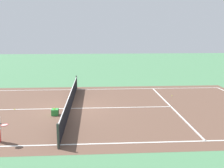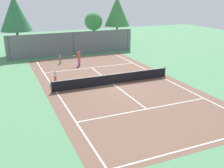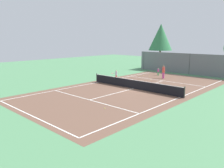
{
  "view_description": "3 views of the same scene",
  "coord_description": "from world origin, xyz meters",
  "px_view_note": "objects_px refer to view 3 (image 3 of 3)",
  "views": [
    {
      "loc": [
        -16.48,
        -1.54,
        4.83
      ],
      "look_at": [
        1.34,
        -2.69,
        1.27
      ],
      "focal_mm": 43.42,
      "sensor_mm": 36.0,
      "label": 1
    },
    {
      "loc": [
        -9.65,
        -22.21,
        8.31
      ],
      "look_at": [
        -0.85,
        -1.73,
        0.65
      ],
      "focal_mm": 42.55,
      "sensor_mm": 36.0,
      "label": 2
    },
    {
      "loc": [
        14.62,
        -19.1,
        5.33
      ],
      "look_at": [
        -1.36,
        -2.0,
        0.63
      ],
      "focal_mm": 35.76,
      "sensor_mm": 36.0,
      "label": 3
    }
  ],
  "objects_px": {
    "player_1": "(116,75)",
    "tennis_ball_7": "(105,108)",
    "player_2": "(158,72)",
    "tennis_ball_2": "(163,103)",
    "tennis_ball_8": "(149,76)",
    "tennis_ball_1": "(138,75)",
    "tennis_ball_6": "(179,96)",
    "ball_crate": "(129,84)",
    "tennis_ball_3": "(150,84)",
    "player_0": "(163,72)",
    "tennis_ball_4": "(140,76)",
    "tennis_ball_0": "(151,80)",
    "tennis_ball_5": "(144,76)"
  },
  "relations": [
    {
      "from": "player_1",
      "to": "tennis_ball_2",
      "type": "xyz_separation_m",
      "value": [
        10.4,
        -5.66,
        -0.64
      ]
    },
    {
      "from": "tennis_ball_4",
      "to": "tennis_ball_8",
      "type": "height_order",
      "value": "same"
    },
    {
      "from": "tennis_ball_4",
      "to": "tennis_ball_6",
      "type": "height_order",
      "value": "same"
    },
    {
      "from": "player_0",
      "to": "player_1",
      "type": "height_order",
      "value": "player_0"
    },
    {
      "from": "player_1",
      "to": "tennis_ball_7",
      "type": "bearing_deg",
      "value": -51.99
    },
    {
      "from": "tennis_ball_0",
      "to": "tennis_ball_7",
      "type": "height_order",
      "value": "same"
    },
    {
      "from": "ball_crate",
      "to": "tennis_ball_4",
      "type": "relative_size",
      "value": 6.45
    },
    {
      "from": "player_0",
      "to": "tennis_ball_6",
      "type": "distance_m",
      "value": 9.92
    },
    {
      "from": "tennis_ball_5",
      "to": "ball_crate",
      "type": "bearing_deg",
      "value": -67.89
    },
    {
      "from": "tennis_ball_1",
      "to": "tennis_ball_6",
      "type": "distance_m",
      "value": 12.92
    },
    {
      "from": "ball_crate",
      "to": "tennis_ball_1",
      "type": "bearing_deg",
      "value": 119.24
    },
    {
      "from": "tennis_ball_0",
      "to": "ball_crate",
      "type": "bearing_deg",
      "value": -87.02
    },
    {
      "from": "tennis_ball_2",
      "to": "tennis_ball_3",
      "type": "distance_m",
      "value": 8.39
    },
    {
      "from": "tennis_ball_8",
      "to": "tennis_ball_3",
      "type": "bearing_deg",
      "value": -55.22
    },
    {
      "from": "tennis_ball_7",
      "to": "tennis_ball_1",
      "type": "bearing_deg",
      "value": 118.0
    },
    {
      "from": "tennis_ball_4",
      "to": "tennis_ball_7",
      "type": "bearing_deg",
      "value": -63.55
    },
    {
      "from": "player_2",
      "to": "tennis_ball_3",
      "type": "distance_m",
      "value": 7.01
    },
    {
      "from": "player_1",
      "to": "tennis_ball_8",
      "type": "distance_m",
      "value": 5.81
    },
    {
      "from": "tennis_ball_0",
      "to": "tennis_ball_5",
      "type": "bearing_deg",
      "value": 141.88
    },
    {
      "from": "player_1",
      "to": "tennis_ball_3",
      "type": "height_order",
      "value": "player_1"
    },
    {
      "from": "player_0",
      "to": "player_1",
      "type": "xyz_separation_m",
      "value": [
        -4.0,
        -5.31,
        -0.24
      ]
    },
    {
      "from": "tennis_ball_6",
      "to": "ball_crate",
      "type": "bearing_deg",
      "value": 175.84
    },
    {
      "from": "player_1",
      "to": "tennis_ball_2",
      "type": "height_order",
      "value": "player_1"
    },
    {
      "from": "tennis_ball_8",
      "to": "player_2",
      "type": "bearing_deg",
      "value": 72.28
    },
    {
      "from": "player_1",
      "to": "tennis_ball_5",
      "type": "distance_m",
      "value": 5.31
    },
    {
      "from": "tennis_ball_0",
      "to": "tennis_ball_2",
      "type": "height_order",
      "value": "same"
    },
    {
      "from": "ball_crate",
      "to": "tennis_ball_8",
      "type": "xyz_separation_m",
      "value": [
        -2.12,
        7.47,
        -0.15
      ]
    },
    {
      "from": "player_2",
      "to": "tennis_ball_8",
      "type": "bearing_deg",
      "value": -107.72
    },
    {
      "from": "player_2",
      "to": "tennis_ball_8",
      "type": "height_order",
      "value": "player_2"
    },
    {
      "from": "tennis_ball_1",
      "to": "tennis_ball_6",
      "type": "xyz_separation_m",
      "value": [
        10.46,
        -7.58,
        0.0
      ]
    },
    {
      "from": "tennis_ball_0",
      "to": "tennis_ball_4",
      "type": "bearing_deg",
      "value": 152.33
    },
    {
      "from": "tennis_ball_7",
      "to": "tennis_ball_4",
      "type": "bearing_deg",
      "value": 116.45
    },
    {
      "from": "tennis_ball_0",
      "to": "tennis_ball_7",
      "type": "relative_size",
      "value": 1.0
    },
    {
      "from": "player_0",
      "to": "tennis_ball_3",
      "type": "distance_m",
      "value": 4.76
    },
    {
      "from": "tennis_ball_0",
      "to": "tennis_ball_1",
      "type": "height_order",
      "value": "same"
    },
    {
      "from": "tennis_ball_2",
      "to": "tennis_ball_8",
      "type": "xyz_separation_m",
      "value": [
        -8.8,
        11.2,
        0.0
      ]
    },
    {
      "from": "tennis_ball_0",
      "to": "tennis_ball_6",
      "type": "height_order",
      "value": "same"
    },
    {
      "from": "ball_crate",
      "to": "tennis_ball_5",
      "type": "bearing_deg",
      "value": 112.11
    },
    {
      "from": "tennis_ball_2",
      "to": "tennis_ball_5",
      "type": "height_order",
      "value": "same"
    },
    {
      "from": "player_2",
      "to": "tennis_ball_2",
      "type": "relative_size",
      "value": 16.73
    },
    {
      "from": "tennis_ball_1",
      "to": "tennis_ball_2",
      "type": "distance_m",
      "value": 15.21
    },
    {
      "from": "player_0",
      "to": "tennis_ball_0",
      "type": "height_order",
      "value": "player_0"
    },
    {
      "from": "tennis_ball_3",
      "to": "tennis_ball_0",
      "type": "bearing_deg",
      "value": 121.76
    },
    {
      "from": "tennis_ball_0",
      "to": "tennis_ball_8",
      "type": "bearing_deg",
      "value": 127.62
    },
    {
      "from": "player_1",
      "to": "tennis_ball_6",
      "type": "distance_m",
      "value": 10.49
    },
    {
      "from": "tennis_ball_1",
      "to": "tennis_ball_3",
      "type": "xyz_separation_m",
      "value": [
        5.21,
        -4.46,
        0.0
      ]
    },
    {
      "from": "player_2",
      "to": "player_1",
      "type": "bearing_deg",
      "value": -106.47
    },
    {
      "from": "player_0",
      "to": "player_1",
      "type": "relative_size",
      "value": 1.37
    },
    {
      "from": "tennis_ball_2",
      "to": "tennis_ball_8",
      "type": "height_order",
      "value": "same"
    },
    {
      "from": "tennis_ball_3",
      "to": "tennis_ball_1",
      "type": "bearing_deg",
      "value": 139.44
    }
  ]
}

